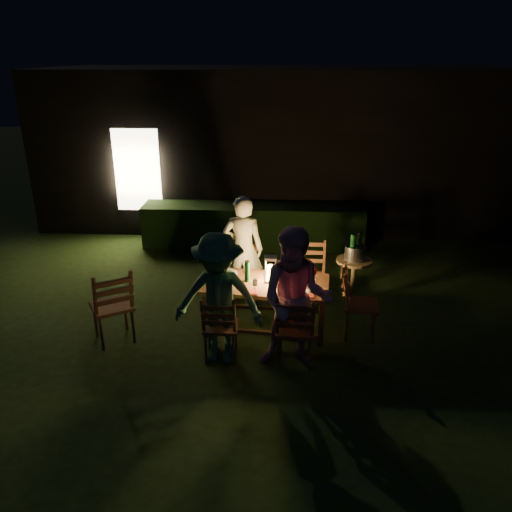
# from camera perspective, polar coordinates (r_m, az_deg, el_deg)

# --- Properties ---
(garden_envelope) EXTENTS (40.00, 40.00, 3.20)m
(garden_envelope) POSITION_cam_1_polar(r_m,az_deg,el_deg) (11.66, 2.83, 12.76)
(garden_envelope) COLOR black
(garden_envelope) RESTS_ON ground
(dining_table) EXTENTS (1.71, 0.97, 0.68)m
(dining_table) POSITION_cam_1_polar(r_m,az_deg,el_deg) (6.60, 1.15, -3.58)
(dining_table) COLOR #54301C
(dining_table) RESTS_ON ground
(chair_near_left) EXTENTS (0.41, 0.44, 0.91)m
(chair_near_left) POSITION_cam_1_polar(r_m,az_deg,el_deg) (6.16, -4.02, -9.22)
(chair_near_left) COLOR #54301C
(chair_near_left) RESTS_ON ground
(chair_near_right) EXTENTS (0.48, 0.51, 0.99)m
(chair_near_right) POSITION_cam_1_polar(r_m,az_deg,el_deg) (6.04, 4.45, -9.69)
(chair_near_right) COLOR #54301C
(chair_near_right) RESTS_ON ground
(chair_far_left) EXTENTS (0.41, 0.44, 0.90)m
(chair_far_left) POSITION_cam_1_polar(r_m,az_deg,el_deg) (7.49, -1.52, -3.20)
(chair_far_left) COLOR #54301C
(chair_far_left) RESTS_ON ground
(chair_far_right) EXTENTS (0.45, 0.48, 0.98)m
(chair_far_right) POSITION_cam_1_polar(r_m,az_deg,el_deg) (7.39, 6.15, -3.49)
(chair_far_right) COLOR #54301C
(chair_far_right) RESTS_ON ground
(chair_end) EXTENTS (0.53, 0.50, 0.99)m
(chair_end) POSITION_cam_1_polar(r_m,az_deg,el_deg) (6.71, 11.66, -6.62)
(chair_end) COLOR #54301C
(chair_end) RESTS_ON ground
(chair_spare) EXTENTS (0.68, 0.69, 1.08)m
(chair_spare) POSITION_cam_1_polar(r_m,az_deg,el_deg) (6.69, -15.95, -6.88)
(chair_spare) COLOR #54301C
(chair_spare) RESTS_ON ground
(person_house_side) EXTENTS (0.63, 0.44, 1.62)m
(person_house_side) POSITION_cam_1_polar(r_m,az_deg,el_deg) (7.32, -1.48, 0.79)
(person_house_side) COLOR beige
(person_house_side) RESTS_ON ground
(person_opp_right) EXTENTS (0.91, 0.74, 1.74)m
(person_opp_right) POSITION_cam_1_polar(r_m,az_deg,el_deg) (5.71, 4.58, -5.10)
(person_opp_right) COLOR #C0849E
(person_opp_right) RESTS_ON ground
(person_opp_left) EXTENTS (1.11, 0.71, 1.63)m
(person_opp_left) POSITION_cam_1_polar(r_m,az_deg,el_deg) (5.86, -4.28, -4.95)
(person_opp_left) COLOR #306145
(person_opp_left) RESTS_ON ground
(lantern) EXTENTS (0.16, 0.16, 0.35)m
(lantern) POSITION_cam_1_polar(r_m,az_deg,el_deg) (6.54, 1.66, -1.65)
(lantern) COLOR white
(lantern) RESTS_ON dining_table
(plate_far_left) EXTENTS (0.25, 0.25, 0.01)m
(plate_far_left) POSITION_cam_1_polar(r_m,az_deg,el_deg) (6.85, -3.17, -1.92)
(plate_far_left) COLOR white
(plate_far_left) RESTS_ON dining_table
(plate_near_left) EXTENTS (0.25, 0.25, 0.01)m
(plate_near_left) POSITION_cam_1_polar(r_m,az_deg,el_deg) (6.46, -3.96, -3.50)
(plate_near_left) COLOR white
(plate_near_left) RESTS_ON dining_table
(plate_far_right) EXTENTS (0.25, 0.25, 0.01)m
(plate_far_right) POSITION_cam_1_polar(r_m,az_deg,el_deg) (6.73, 5.21, -2.44)
(plate_far_right) COLOR white
(plate_far_right) RESTS_ON dining_table
(plate_near_right) EXTENTS (0.25, 0.25, 0.01)m
(plate_near_right) POSITION_cam_1_polar(r_m,az_deg,el_deg) (6.33, 4.94, -4.08)
(plate_near_right) COLOR white
(plate_near_right) RESTS_ON dining_table
(wineglass_a) EXTENTS (0.06, 0.06, 0.18)m
(wineglass_a) POSITION_cam_1_polar(r_m,az_deg,el_deg) (6.82, -1.03, -1.23)
(wineglass_a) COLOR #59070F
(wineglass_a) RESTS_ON dining_table
(wineglass_b) EXTENTS (0.06, 0.06, 0.18)m
(wineglass_b) POSITION_cam_1_polar(r_m,az_deg,el_deg) (6.55, -5.24, -2.38)
(wineglass_b) COLOR #59070F
(wineglass_b) RESTS_ON dining_table
(wineglass_c) EXTENTS (0.06, 0.06, 0.18)m
(wineglass_c) POSITION_cam_1_polar(r_m,az_deg,el_deg) (6.25, 3.56, -3.58)
(wineglass_c) COLOR #59070F
(wineglass_c) RESTS_ON dining_table
(wineglass_d) EXTENTS (0.06, 0.06, 0.18)m
(wineglass_d) POSITION_cam_1_polar(r_m,az_deg,el_deg) (6.65, 6.67, -2.03)
(wineglass_d) COLOR #59070F
(wineglass_d) RESTS_ON dining_table
(wineglass_e) EXTENTS (0.06, 0.06, 0.18)m
(wineglass_e) POSITION_cam_1_polar(r_m,az_deg,el_deg) (6.27, -0.11, -3.42)
(wineglass_e) COLOR silver
(wineglass_e) RESTS_ON dining_table
(bottle_table) EXTENTS (0.07, 0.07, 0.28)m
(bottle_table) POSITION_cam_1_polar(r_m,az_deg,el_deg) (6.54, -1.01, -1.80)
(bottle_table) COLOR #0F471E
(bottle_table) RESTS_ON dining_table
(napkin_left) EXTENTS (0.18, 0.14, 0.01)m
(napkin_left) POSITION_cam_1_polar(r_m,az_deg,el_deg) (6.30, -0.58, -4.14)
(napkin_left) COLOR red
(napkin_left) RESTS_ON dining_table
(napkin_right) EXTENTS (0.18, 0.14, 0.01)m
(napkin_right) POSITION_cam_1_polar(r_m,az_deg,el_deg) (6.25, 5.81, -4.47)
(napkin_right) COLOR red
(napkin_right) RESTS_ON dining_table
(phone) EXTENTS (0.14, 0.07, 0.01)m
(phone) POSITION_cam_1_polar(r_m,az_deg,el_deg) (6.40, -4.72, -3.79)
(phone) COLOR black
(phone) RESTS_ON dining_table
(side_table) EXTENTS (0.52, 0.52, 0.70)m
(side_table) POSITION_cam_1_polar(r_m,az_deg,el_deg) (7.40, 11.13, -1.00)
(side_table) COLOR #937049
(side_table) RESTS_ON ground
(ice_bucket) EXTENTS (0.30, 0.30, 0.22)m
(ice_bucket) POSITION_cam_1_polar(r_m,az_deg,el_deg) (7.33, 11.24, 0.39)
(ice_bucket) COLOR #A5A8AD
(ice_bucket) RESTS_ON side_table
(bottle_bucket_a) EXTENTS (0.07, 0.07, 0.32)m
(bottle_bucket_a) POSITION_cam_1_polar(r_m,az_deg,el_deg) (7.27, 10.92, 0.65)
(bottle_bucket_a) COLOR #0F471E
(bottle_bucket_a) RESTS_ON side_table
(bottle_bucket_b) EXTENTS (0.07, 0.07, 0.32)m
(bottle_bucket_b) POSITION_cam_1_polar(r_m,az_deg,el_deg) (7.35, 11.62, 0.86)
(bottle_bucket_b) COLOR #0F471E
(bottle_bucket_b) RESTS_ON side_table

